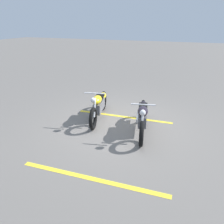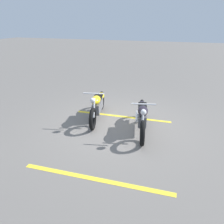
# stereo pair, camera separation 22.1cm
# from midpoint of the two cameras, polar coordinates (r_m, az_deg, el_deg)

# --- Properties ---
(ground_plane) EXTENTS (60.00, 60.00, 0.00)m
(ground_plane) POSITION_cam_midpoint_polar(r_m,az_deg,el_deg) (6.72, 2.81, -3.24)
(ground_plane) COLOR #66605B
(motorcycle_bright_foreground) EXTENTS (2.20, 0.76, 1.04)m
(motorcycle_bright_foreground) POSITION_cam_midpoint_polar(r_m,az_deg,el_deg) (7.00, -2.56, 2.01)
(motorcycle_bright_foreground) COLOR black
(motorcycle_bright_foreground) RESTS_ON ground
(motorcycle_dark_foreground) EXTENTS (2.20, 0.77, 1.04)m
(motorcycle_dark_foreground) POSITION_cam_midpoint_polar(r_m,az_deg,el_deg) (6.22, 9.05, -1.03)
(motorcycle_dark_foreground) COLOR black
(motorcycle_dark_foreground) RESTS_ON ground
(parking_stripe_near) EXTENTS (0.27, 3.20, 0.01)m
(parking_stripe_near) POSITION_cam_midpoint_polar(r_m,az_deg,el_deg) (7.23, 3.98, -1.25)
(parking_stripe_near) COLOR yellow
(parking_stripe_near) RESTS_ON ground
(parking_stripe_mid) EXTENTS (0.27, 3.20, 0.01)m
(parking_stripe_mid) POSITION_cam_midpoint_polar(r_m,az_deg,el_deg) (4.60, -4.11, -17.14)
(parking_stripe_mid) COLOR yellow
(parking_stripe_mid) RESTS_ON ground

